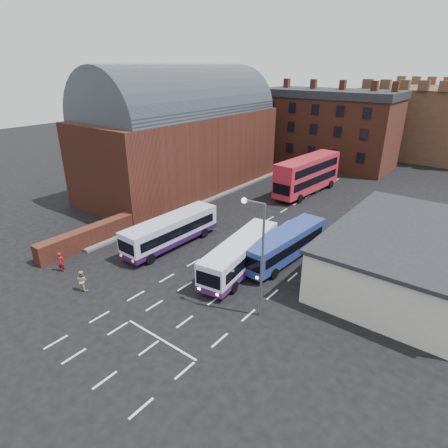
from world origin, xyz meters
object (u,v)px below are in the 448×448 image
Objects in this scene: bus_white_inbound at (240,253)px; bus_red_double at (307,175)px; bus_white_outbound at (171,229)px; pedestrian_red at (61,262)px; bus_blue at (285,244)px; street_lamp at (259,249)px; pedestrian_beige at (82,281)px.

bus_red_double is (-4.86, 22.06, 0.95)m from bus_white_inbound.
bus_white_outbound is 0.85× the size of bus_red_double.
bus_white_outbound reaches higher than pedestrian_red.
bus_white_outbound is 9.88m from pedestrian_red.
bus_white_outbound reaches higher than bus_blue.
bus_white_inbound is at bearing 2.46° from bus_white_outbound.
street_lamp reaches higher than bus_blue.
bus_white_inbound is at bearing 106.69° from bus_red_double.
bus_red_double reaches higher than pedestrian_red.
bus_red_double is at bearing -112.55° from pedestrian_beige.
street_lamp is at bearing 172.14° from pedestrian_red.
bus_white_inbound is (7.88, 0.16, -0.05)m from bus_white_outbound.
bus_blue is at bearing -143.01° from pedestrian_beige.
pedestrian_red is at bearing 30.19° from bus_white_inbound.
pedestrian_red reaches higher than pedestrian_beige.
street_lamp is at bearing -172.44° from pedestrian_beige.
bus_white_outbound is 1.03× the size of bus_blue.
bus_blue is at bearing 106.05° from street_lamp.
street_lamp is 14.00m from pedestrian_beige.
bus_white_outbound is at bearing 25.94° from bus_blue.
bus_blue is 6.08× the size of pedestrian_beige.
street_lamp is (4.34, -4.19, 3.39)m from bus_white_inbound.
bus_white_inbound is at bearing -167.08° from pedestrian_red.
pedestrian_red is at bearing 81.85° from bus_red_double.
bus_white_inbound is at bearing 66.15° from bus_blue.
bus_white_inbound is at bearing 135.97° from street_lamp.
pedestrian_beige is at bearing 89.02° from bus_red_double.
bus_red_double is (-6.88, 18.22, 0.96)m from bus_blue.
bus_red_double is 27.92m from street_lamp.
bus_blue is 1.22× the size of street_lamp.
street_lamp reaches higher than bus_red_double.
bus_white_inbound is 1.24× the size of street_lamp.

